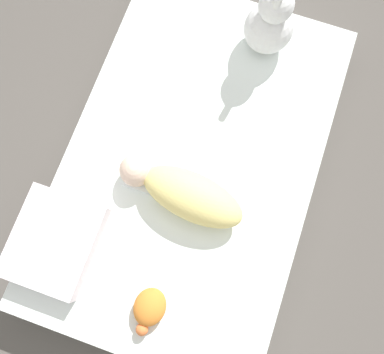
{
  "coord_description": "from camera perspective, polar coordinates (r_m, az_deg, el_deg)",
  "views": [
    {
      "loc": [
        0.37,
        0.13,
        1.7
      ],
      "look_at": [
        0.08,
        0.03,
        0.26
      ],
      "focal_mm": 35.0,
      "sensor_mm": 36.0,
      "label": 1
    }
  ],
  "objects": [
    {
      "name": "turtle_plush",
      "position": [
        1.47,
        -6.53,
        -19.29
      ],
      "size": [
        0.18,
        0.12,
        0.08
      ],
      "color": "orange",
      "rests_on": "bed_mattress"
    },
    {
      "name": "ground_plane",
      "position": [
        1.75,
        -0.05,
        0.85
      ],
      "size": [
        12.0,
        12.0,
        0.0
      ],
      "primitive_type": "plane",
      "color": "#514C47"
    },
    {
      "name": "bunny_plush",
      "position": [
        1.67,
        11.84,
        21.98
      ],
      "size": [
        0.21,
        0.21,
        0.37
      ],
      "color": "white",
      "rests_on": "bed_mattress"
    },
    {
      "name": "burp_cloth",
      "position": [
        1.53,
        -6.11,
        0.42
      ],
      "size": [
        0.16,
        0.2,
        0.02
      ],
      "color": "white",
      "rests_on": "bed_mattress"
    },
    {
      "name": "bed_mattress",
      "position": [
        1.64,
        -0.05,
        1.67
      ],
      "size": [
        1.59,
        1.01,
        0.21
      ],
      "color": "white",
      "rests_on": "ground_plane"
    },
    {
      "name": "swaddled_baby",
      "position": [
        1.44,
        -1.44,
        -2.3
      ],
      "size": [
        0.23,
        0.53,
        0.15
      ],
      "rotation": [
        0.0,
        0.0,
        4.6
      ],
      "color": "#EFDB7F",
      "rests_on": "bed_mattress"
    },
    {
      "name": "pillow",
      "position": [
        1.54,
        -20.17,
        -9.14
      ],
      "size": [
        0.37,
        0.3,
        0.09
      ],
      "color": "white",
      "rests_on": "bed_mattress"
    }
  ]
}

